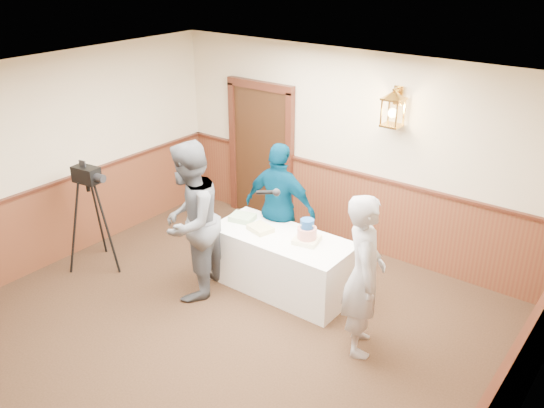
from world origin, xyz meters
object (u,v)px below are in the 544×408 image
at_px(tiered_cake, 307,233).
at_px(sheet_cake_green, 242,218).
at_px(baker, 364,275).
at_px(display_table, 282,262).
at_px(sheet_cake_yellow, 260,228).
at_px(assistant_p, 280,208).
at_px(interviewer, 190,222).
at_px(tv_camera_rig, 93,223).

xyz_separation_m(tiered_cake, sheet_cake_green, (-1.00, -0.00, -0.08)).
xyz_separation_m(tiered_cake, baker, (1.04, -0.49, 0.04)).
bearing_deg(display_table, sheet_cake_yellow, -169.62).
relative_size(baker, assistant_p, 1.03).
bearing_deg(interviewer, display_table, 111.79).
distance_m(sheet_cake_yellow, assistant_p, 0.49).
height_order(display_table, sheet_cake_green, sheet_cake_green).
bearing_deg(sheet_cake_yellow, interviewer, -127.01).
bearing_deg(interviewer, baker, 77.21).
relative_size(baker, tv_camera_rig, 1.25).
bearing_deg(sheet_cake_green, tv_camera_rig, -146.50).
relative_size(display_table, tiered_cake, 5.17).
bearing_deg(assistant_p, sheet_cake_green, 44.37).
relative_size(display_table, interviewer, 0.91).
bearing_deg(tiered_cake, interviewer, -145.47).
bearing_deg(tiered_cake, display_table, -172.33).
bearing_deg(baker, interviewer, 66.39).
relative_size(tiered_cake, tv_camera_rig, 0.24).
bearing_deg(sheet_cake_yellow, sheet_cake_green, 165.52).
bearing_deg(interviewer, sheet_cake_green, 148.29).
bearing_deg(display_table, assistant_p, 128.82).
xyz_separation_m(sheet_cake_green, tv_camera_rig, (-1.67, -1.10, -0.14)).
xyz_separation_m(baker, assistant_p, (-1.72, 0.87, -0.03)).
xyz_separation_m(display_table, tv_camera_rig, (-2.33, -1.06, 0.27)).
relative_size(sheet_cake_yellow, interviewer, 0.15).
xyz_separation_m(display_table, baker, (1.38, -0.44, 0.53)).
bearing_deg(baker, tv_camera_rig, 67.87).
relative_size(sheet_cake_yellow, baker, 0.16).
bearing_deg(tiered_cake, assistant_p, 150.92).
relative_size(sheet_cake_green, interviewer, 0.15).
bearing_deg(display_table, tv_camera_rig, -155.54).
bearing_deg(sheet_cake_green, sheet_cake_yellow, -14.48).
bearing_deg(display_table, baker, -17.90).
height_order(sheet_cake_yellow, sheet_cake_green, sheet_cake_green).
relative_size(sheet_cake_green, baker, 0.17).
height_order(display_table, baker, baker).
distance_m(sheet_cake_yellow, baker, 1.72).
bearing_deg(baker, display_table, 40.53).
xyz_separation_m(sheet_cake_yellow, interviewer, (-0.53, -0.70, 0.21)).
xyz_separation_m(sheet_cake_yellow, baker, (1.67, -0.39, 0.12)).
distance_m(tiered_cake, tv_camera_rig, 2.90).
distance_m(display_table, tiered_cake, 0.60).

